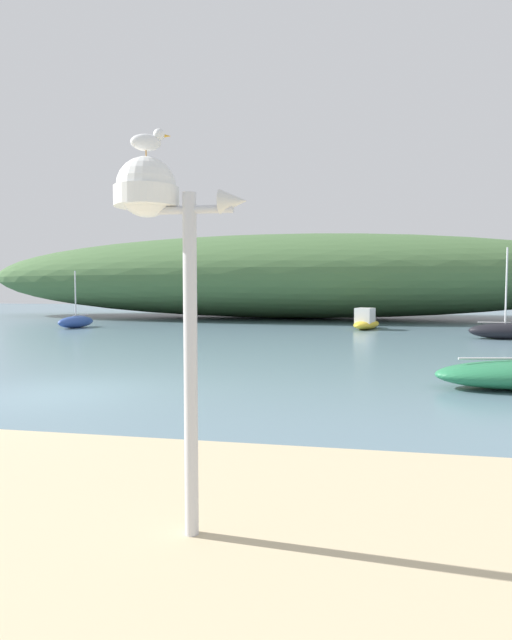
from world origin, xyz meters
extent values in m
plane|color=slate|center=(0.00, 0.00, 0.00)|extent=(120.00, 120.00, 0.00)
ellipsoid|color=#476B3D|center=(1.68, 30.35, 3.30)|extent=(51.39, 15.74, 6.60)
cylinder|color=silver|center=(5.06, -6.17, 1.69)|extent=(0.12, 0.12, 2.98)
cylinder|color=silver|center=(5.06, -6.17, 3.03)|extent=(0.76, 0.07, 0.07)
cylinder|color=white|center=(4.67, -6.17, 3.15)|extent=(0.56, 0.56, 0.17)
sphere|color=white|center=(4.67, -6.17, 3.23)|extent=(0.51, 0.51, 0.51)
cone|color=silver|center=(5.44, -6.17, 3.09)|extent=(0.23, 0.21, 0.21)
cylinder|color=orange|center=(4.67, -6.15, 3.51)|extent=(0.01, 0.01, 0.05)
cylinder|color=orange|center=(4.68, -6.19, 3.51)|extent=(0.01, 0.01, 0.05)
ellipsoid|color=white|center=(4.67, -6.17, 3.61)|extent=(0.29, 0.20, 0.14)
ellipsoid|color=#9EA0A8|center=(4.67, -6.17, 3.64)|extent=(0.26, 0.18, 0.05)
sphere|color=white|center=(4.78, -6.13, 3.68)|extent=(0.10, 0.10, 0.10)
cone|color=gold|center=(4.84, -6.10, 3.68)|extent=(0.07, 0.05, 0.03)
ellipsoid|color=#2D4C9E|center=(-9.66, 17.50, 0.35)|extent=(1.58, 2.89, 0.70)
cylinder|color=silver|center=(-9.66, 17.50, 1.94)|extent=(0.08, 0.08, 2.90)
cylinder|color=silver|center=(-9.57, 17.90, 0.74)|extent=(0.33, 1.21, 0.06)
ellipsoid|color=gold|center=(7.39, 19.65, 0.27)|extent=(2.14, 3.38, 0.54)
cube|color=silver|center=(7.28, 19.35, 0.79)|extent=(1.22, 1.35, 0.88)
cylinder|color=silver|center=(9.88, 2.34, 0.71)|extent=(1.91, 0.39, 0.06)
ellipsoid|color=black|center=(13.51, 14.82, 0.37)|extent=(3.24, 1.35, 0.74)
cylinder|color=silver|center=(13.51, 14.82, 2.38)|extent=(0.08, 0.08, 3.71)
cylinder|color=silver|center=(13.04, 14.86, 0.77)|extent=(1.42, 0.18, 0.06)
camera|label=1|loc=(6.40, -10.36, 2.37)|focal=28.57mm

